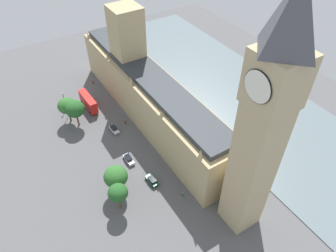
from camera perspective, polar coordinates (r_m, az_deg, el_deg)
ground_plane at (r=105.35m, az=-4.04°, el=1.32°), size 146.40×146.40×0.00m
river_thames at (r=121.32m, az=10.42°, el=7.03°), size 41.04×131.76×0.25m
parliament_building at (r=101.46m, az=-3.84°, el=6.37°), size 13.16×76.40×33.08m
clock_tower at (r=59.74m, az=16.95°, el=-0.08°), size 8.29×8.29×59.03m
double_decker_bus_far_end at (r=111.59m, az=-14.34°, el=4.37°), size 2.93×10.58×4.75m
car_white_midblock at (r=101.45m, az=-9.81°, el=-0.60°), size 2.03×4.11×1.74m
car_silver_by_river_gate at (r=91.85m, az=-7.20°, el=-6.02°), size 1.83×4.60×1.74m
car_dark_green_under_trees at (r=86.35m, az=-2.96°, el=-9.89°), size 2.09×4.59×1.74m
pedestrian_trailing at (r=103.81m, az=-7.77°, el=0.75°), size 0.68×0.62×1.61m
pedestrian_near_tower at (r=124.31m, az=-13.50°, el=7.78°), size 0.50×0.59×1.51m
pedestrian_corner at (r=83.80m, az=2.71°, el=-12.36°), size 0.69×0.67×1.66m
plane_tree_opposite_hall at (r=77.98m, az=-9.13°, el=-11.95°), size 4.96×4.96×8.60m
plane_tree_kerbside at (r=81.26m, az=-9.51°, el=-9.10°), size 6.19×6.19×8.94m
plane_tree_leading at (r=102.70m, az=-16.61°, el=2.99°), size 6.15×6.15×9.40m
plane_tree_slot_10 at (r=105.27m, az=-17.95°, el=3.54°), size 5.94×5.94×9.02m
street_lamp_slot_11 at (r=109.05m, az=-18.12°, el=3.92°), size 0.56×0.56×7.02m
street_lamp_slot_12 at (r=112.27m, az=-18.51°, el=4.93°), size 0.56×0.56×6.71m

